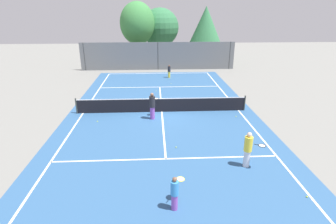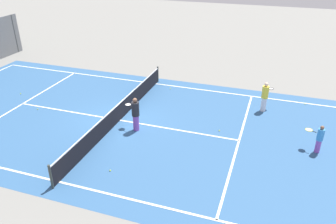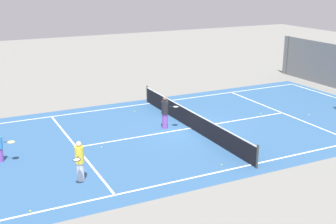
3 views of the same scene
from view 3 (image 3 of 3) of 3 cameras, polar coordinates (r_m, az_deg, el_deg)
The scene contains 12 objects.
ground_plane at distance 24.58m, azimuth 2.92°, elevation -2.09°, with size 80.00×80.00×0.00m, color slate.
court_surface at distance 24.58m, azimuth 2.92°, elevation -2.09°, with size 13.00×25.00×0.01m.
tennis_net at distance 24.42m, azimuth 2.94°, elevation -0.96°, with size 11.90×0.10×1.10m.
player_1 at distance 24.29m, azimuth -0.37°, elevation -0.02°, with size 0.69×0.94×1.79m.
player_2 at distance 18.50m, azimuth -11.20°, elevation -6.14°, with size 0.93×0.66×1.72m.
player_3 at distance 21.41m, azimuth -20.66°, elevation -4.19°, with size 0.62×0.85×1.37m.
tennis_ball_0 at distance 20.03m, azimuth 6.87°, elevation -6.71°, with size 0.07×0.07×0.07m, color #CCE533.
tennis_ball_1 at distance 22.07m, azimuth -8.48°, elevation -4.47°, with size 0.07×0.07×0.07m, color #CCE533.
tennis_ball_2 at distance 27.55m, azimuth 11.75°, elevation -0.22°, with size 0.07×0.07×0.07m, color #CCE533.
tennis_ball_3 at distance 28.06m, azimuth 17.56°, elevation -0.36°, with size 0.07×0.07×0.07m, color #CCE533.
tennis_ball_4 at distance 27.51m, azimuth -4.29°, elevation 0.07°, with size 0.07×0.07×0.07m, color #CCE533.
tennis_ball_5 at distance 17.02m, azimuth -17.17°, elevation -11.99°, with size 0.07×0.07×0.07m, color #CCE533.
Camera 3 is at (20.20, -11.42, 8.11)m, focal length 47.74 mm.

